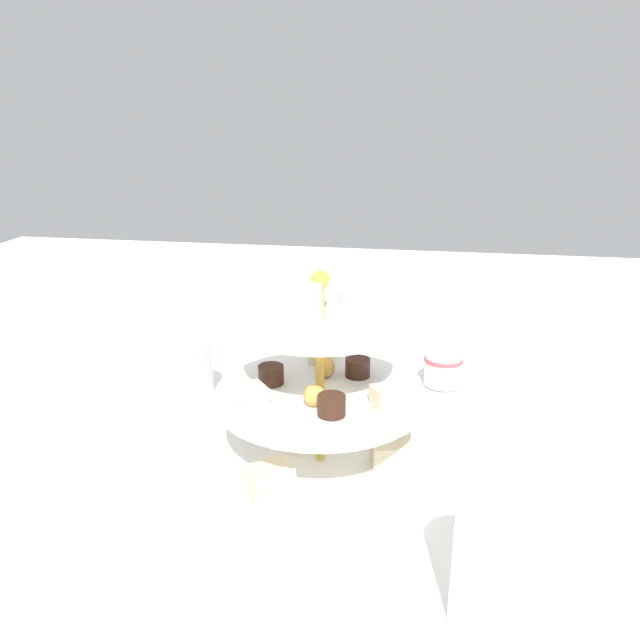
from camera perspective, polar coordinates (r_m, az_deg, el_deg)
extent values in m
plane|color=white|center=(0.76, 0.00, -13.37)|extent=(2.40, 2.40, 0.00)
cylinder|color=white|center=(0.75, 0.00, -13.05)|extent=(0.29, 0.29, 0.01)
cylinder|color=white|center=(0.71, 0.00, -6.89)|extent=(0.24, 0.24, 0.01)
cylinder|color=white|center=(0.67, 0.00, -0.01)|extent=(0.19, 0.19, 0.01)
cylinder|color=gold|center=(0.70, 0.00, -5.38)|extent=(0.01, 0.01, 0.23)
sphere|color=gold|center=(0.66, 0.00, 3.76)|extent=(0.02, 0.02, 0.02)
cube|color=beige|center=(0.73, 6.71, -12.27)|extent=(0.05, 0.04, 0.03)
cube|color=beige|center=(0.81, -2.05, -8.83)|extent=(0.05, 0.06, 0.03)
cube|color=beige|center=(0.69, -4.73, -14.47)|extent=(0.06, 0.06, 0.03)
cylinder|color=#E5C660|center=(0.78, -2.41, -11.02)|extent=(0.04, 0.04, 0.01)
cylinder|color=#381E14|center=(0.72, -4.56, -5.06)|extent=(0.03, 0.03, 0.02)
cylinder|color=#381E14|center=(0.65, 1.07, -7.90)|extent=(0.03, 0.03, 0.02)
cylinder|color=#381E14|center=(0.74, 3.50, -4.41)|extent=(0.03, 0.03, 0.02)
cube|color=beige|center=(0.67, -6.39, -7.06)|extent=(0.04, 0.04, 0.02)
cube|color=beige|center=(0.67, 6.26, -7.19)|extent=(0.04, 0.04, 0.02)
cube|color=beige|center=(0.78, 0.14, -3.05)|extent=(0.03, 0.03, 0.02)
sphere|color=gold|center=(0.67, -0.34, -7.02)|extent=(0.02, 0.02, 0.02)
sphere|color=gold|center=(0.74, 0.31, -4.39)|extent=(0.02, 0.02, 0.02)
cylinder|color=silver|center=(0.70, 3.12, 1.99)|extent=(0.03, 0.03, 0.02)
cylinder|color=silver|center=(0.64, -3.44, 0.15)|extent=(0.03, 0.03, 0.02)
cylinder|color=white|center=(0.66, -1.34, 1.84)|extent=(0.04, 0.04, 0.04)
cube|color=silver|center=(0.69, 3.83, 1.06)|extent=(0.08, 0.05, 0.00)
cube|color=silver|center=(0.71, -3.02, 1.41)|extent=(0.08, 0.05, 0.00)
cylinder|color=silver|center=(0.55, 15.84, -21.21)|extent=(0.07, 0.07, 0.11)
cylinder|color=silver|center=(0.98, 2.60, -3.19)|extent=(0.06, 0.06, 0.07)
cylinder|color=white|center=(0.97, 11.21, -5.95)|extent=(0.09, 0.09, 0.01)
cylinder|color=white|center=(0.96, 11.30, -4.56)|extent=(0.06, 0.06, 0.04)
cylinder|color=#D14C56|center=(0.95, 11.38, -3.54)|extent=(0.06, 0.06, 0.01)
cube|color=silver|center=(0.64, -24.71, -22.33)|extent=(0.16, 0.09, 0.00)
cube|color=silver|center=(0.84, 23.20, -11.43)|extent=(0.03, 0.17, 0.00)
cylinder|color=silver|center=(0.90, -11.82, -4.86)|extent=(0.06, 0.06, 0.09)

